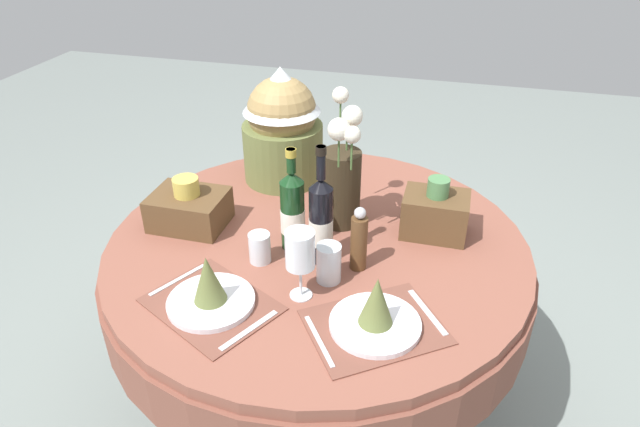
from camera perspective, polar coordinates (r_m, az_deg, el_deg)
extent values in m
plane|color=gray|center=(2.29, -0.23, -17.81)|extent=(8.00, 8.00, 0.00)
cylinder|color=brown|center=(1.82, -0.28, -3.22)|extent=(1.35, 1.35, 0.04)
cylinder|color=brown|center=(1.88, -0.27, -5.89)|extent=(1.38, 1.38, 0.17)
cylinder|color=black|center=(2.04, -0.25, -11.25)|extent=(0.12, 0.12, 0.65)
cylinder|color=black|center=(2.28, -0.23, -17.56)|extent=(0.71, 0.71, 0.03)
cube|color=brown|center=(1.58, -10.98, -9.06)|extent=(0.42, 0.39, 0.00)
cylinder|color=white|center=(1.58, -11.02, -8.79)|extent=(0.24, 0.24, 0.02)
cone|color=#606B38|center=(1.53, -11.31, -6.54)|extent=(0.09, 0.09, 0.14)
cube|color=silver|center=(1.68, -14.28, -6.55)|extent=(0.10, 0.17, 0.00)
cube|color=silver|center=(1.48, -7.22, -11.67)|extent=(0.10, 0.18, 0.00)
cube|color=brown|center=(1.49, 5.60, -11.40)|extent=(0.43, 0.41, 0.00)
cylinder|color=white|center=(1.49, 5.62, -11.12)|extent=(0.24, 0.24, 0.02)
cone|color=#606B38|center=(1.44, 5.78, -8.82)|extent=(0.09, 0.09, 0.14)
cube|color=silver|center=(1.45, -0.09, -12.81)|extent=(0.12, 0.16, 0.00)
cube|color=silver|center=(1.55, 10.86, -9.80)|extent=(0.12, 0.16, 0.00)
cylinder|color=#332819|center=(1.84, 2.14, 2.59)|extent=(0.13, 0.13, 0.26)
sphere|color=silver|center=(1.68, 3.32, 9.89)|extent=(0.06, 0.06, 0.06)
cylinder|color=#4C7038|center=(1.71, 3.24, 7.37)|extent=(0.01, 0.01, 0.12)
sphere|color=silver|center=(1.80, 2.12, 11.95)|extent=(0.05, 0.05, 0.05)
cylinder|color=#4C7038|center=(1.83, 2.07, 9.39)|extent=(0.01, 0.01, 0.14)
sphere|color=silver|center=(1.63, 1.96, 8.55)|extent=(0.07, 0.07, 0.07)
cylinder|color=#4C7038|center=(1.66, 1.92, 6.26)|extent=(0.01, 0.01, 0.10)
sphere|color=silver|center=(1.76, 2.78, 8.73)|extent=(0.07, 0.07, 0.07)
cylinder|color=#4C7038|center=(1.78, 2.74, 7.25)|extent=(0.01, 0.01, 0.05)
sphere|color=silver|center=(1.62, 3.29, 8.02)|extent=(0.05, 0.05, 0.05)
cylinder|color=#4C7038|center=(1.65, 3.23, 5.97)|extent=(0.01, 0.01, 0.10)
cylinder|color=#143819|center=(1.72, -2.80, -0.16)|extent=(0.07, 0.07, 0.23)
cylinder|color=silver|center=(1.73, -2.79, -0.68)|extent=(0.08, 0.08, 0.08)
cone|color=#143819|center=(1.66, -2.92, 3.70)|extent=(0.07, 0.07, 0.03)
cylinder|color=#143819|center=(1.63, -2.97, 5.38)|extent=(0.03, 0.03, 0.07)
cylinder|color=#B29933|center=(1.62, -2.99, 6.18)|extent=(0.03, 0.03, 0.02)
cylinder|color=black|center=(1.65, 0.09, -1.18)|extent=(0.07, 0.07, 0.24)
cylinder|color=silver|center=(1.67, 0.09, -1.75)|extent=(0.07, 0.07, 0.08)
cone|color=black|center=(1.58, 0.10, 3.03)|extent=(0.07, 0.07, 0.03)
cylinder|color=black|center=(1.55, 0.10, 5.17)|extent=(0.03, 0.03, 0.10)
cylinder|color=black|center=(1.54, 0.10, 6.44)|extent=(0.03, 0.03, 0.02)
cylinder|color=silver|center=(1.59, -1.94, -8.26)|extent=(0.06, 0.06, 0.00)
cylinder|color=silver|center=(1.55, -1.98, -6.81)|extent=(0.01, 0.01, 0.10)
cylinder|color=silver|center=(1.49, -2.05, -3.69)|extent=(0.08, 0.08, 0.11)
cylinder|color=silver|center=(1.70, -6.15, -3.48)|extent=(0.07, 0.07, 0.09)
cylinder|color=silver|center=(1.61, 0.90, -5.08)|extent=(0.07, 0.07, 0.12)
cylinder|color=brown|center=(1.64, 3.97, -3.05)|extent=(0.05, 0.05, 0.17)
sphere|color=#B7B7BC|center=(1.59, 4.10, 0.05)|extent=(0.03, 0.03, 0.03)
cylinder|color=olive|center=(2.14, -3.76, 6.28)|extent=(0.30, 0.30, 0.22)
sphere|color=#9E7F4C|center=(2.07, -3.91, 10.32)|extent=(0.26, 0.26, 0.26)
cone|color=silver|center=(2.05, -4.00, 12.48)|extent=(0.29, 0.29, 0.17)
cube|color=brown|center=(1.91, -13.16, 0.39)|extent=(0.24, 0.19, 0.11)
cylinder|color=gold|center=(1.87, -13.47, 2.67)|extent=(0.08, 0.08, 0.06)
cube|color=brown|center=(1.84, 11.61, -0.10)|extent=(0.21, 0.15, 0.14)
cylinder|color=#4C7F4C|center=(1.80, 11.95, 2.60)|extent=(0.07, 0.07, 0.06)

